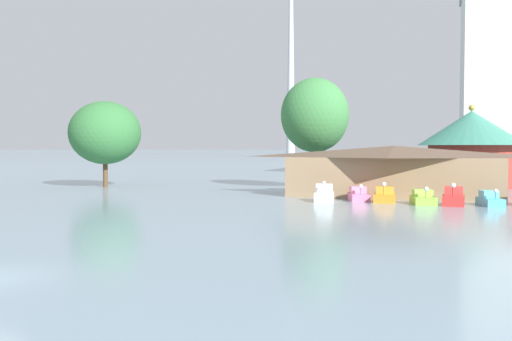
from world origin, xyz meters
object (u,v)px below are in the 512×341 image
pedal_boat_white (324,195)px  distant_broadcast_tower (291,0)px  pedal_boat_orange (385,196)px  shoreline_tree_tall_left (105,133)px  pedal_boat_lime (423,198)px  green_roof_pavilion (471,145)px  pedal_boat_red (454,198)px  pedal_boat_pink (359,195)px  shoreline_tree_mid (315,115)px  pedal_boat_cyan (490,200)px  boathouse (393,170)px

pedal_boat_white → distant_broadcast_tower: 229.24m
pedal_boat_white → pedal_boat_orange: size_ratio=1.03×
pedal_boat_orange → shoreline_tree_tall_left: bearing=-107.0°
pedal_boat_lime → green_roof_pavilion: size_ratio=0.25×
pedal_boat_white → pedal_boat_orange: (4.84, 1.03, -0.07)m
pedal_boat_red → distant_broadcast_tower: size_ratio=0.01×
pedal_boat_pink → distant_broadcast_tower: size_ratio=0.02×
pedal_boat_orange → green_roof_pavilion: size_ratio=0.22×
pedal_boat_red → shoreline_tree_mid: size_ratio=0.20×
pedal_boat_white → shoreline_tree_mid: shoreline_tree_mid is taller
pedal_boat_lime → shoreline_tree_tall_left: (-34.93, 9.60, 5.67)m
shoreline_tree_tall_left → pedal_boat_cyan: bearing=-12.9°
pedal_boat_white → shoreline_tree_mid: bearing=-174.5°
pedal_boat_cyan → pedal_boat_white: bearing=-103.5°
pedal_boat_white → boathouse: (5.07, 6.75, 1.83)m
shoreline_tree_mid → pedal_boat_white: bearing=-75.0°
pedal_boat_lime → pedal_boat_red: (2.26, -0.24, 0.13)m
pedal_boat_white → pedal_boat_red: 10.16m
green_roof_pavilion → shoreline_tree_tall_left: size_ratio=1.22×
boathouse → shoreline_tree_mid: 13.32m
pedal_boat_cyan → boathouse: boathouse is taller
pedal_boat_pink → pedal_boat_lime: 5.51m
pedal_boat_orange → pedal_boat_white: bearing=-79.8°
pedal_boat_pink → pedal_boat_lime: pedal_boat_lime is taller
pedal_boat_white → pedal_boat_red: bearing=79.8°
pedal_boat_lime → pedal_boat_cyan: bearing=82.5°
pedal_boat_pink → pedal_boat_lime: size_ratio=0.97×
pedal_boat_pink → pedal_boat_red: pedal_boat_red is taller
pedal_boat_pink → pedal_boat_orange: size_ratio=1.11×
pedal_boat_lime → distant_broadcast_tower: size_ratio=0.02×
pedal_boat_red → green_roof_pavilion: bearing=177.1°
boathouse → green_roof_pavilion: bearing=64.5°
shoreline_tree_mid → pedal_boat_lime: bearing=-51.1°
boathouse → green_roof_pavilion: 17.33m
pedal_boat_lime → pedal_boat_cyan: 4.96m
pedal_boat_red → pedal_boat_cyan: 2.77m
shoreline_tree_tall_left → shoreline_tree_mid: shoreline_tree_mid is taller
pedal_boat_cyan → shoreline_tree_tall_left: bearing=-119.0°
boathouse → pedal_boat_orange: bearing=-92.3°
green_roof_pavilion → pedal_boat_white: bearing=-119.3°
shoreline_tree_tall_left → boathouse: bearing=-5.2°
pedal_boat_pink → pedal_boat_white: bearing=-75.2°
pedal_boat_white → pedal_boat_orange: 4.95m
pedal_boat_cyan → pedal_boat_orange: bearing=-109.4°
pedal_boat_orange → pedal_boat_cyan: size_ratio=0.88×
pedal_boat_lime → distant_broadcast_tower: 231.26m
pedal_boat_cyan → shoreline_tree_tall_left: size_ratio=0.30×
boathouse → green_roof_pavilion: size_ratio=1.70×
distant_broadcast_tower → boathouse: bearing=-73.1°
pedal_boat_orange → distant_broadcast_tower: (-61.58, 209.36, 71.24)m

